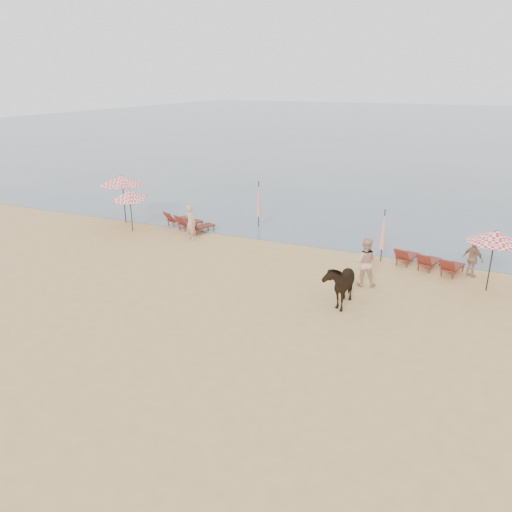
{
  "coord_description": "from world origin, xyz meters",
  "views": [
    {
      "loc": [
        7.26,
        -11.09,
        7.43
      ],
      "look_at": [
        0.0,
        5.0,
        1.1
      ],
      "focal_mm": 35.0,
      "sensor_mm": 36.0,
      "label": 1
    }
  ],
  "objects_px": {
    "beachgoer_right_a": "(365,262)",
    "beachgoer_right_b": "(473,259)",
    "umbrella_open_right": "(495,236)",
    "lounger_cluster_right": "(428,261)",
    "beachgoer_left": "(191,222)",
    "umbrella_open_left_a": "(122,180)",
    "umbrella_closed_right": "(383,230)",
    "cow": "(340,283)",
    "lounger_cluster_left": "(188,222)",
    "umbrella_open_left_b": "(130,195)",
    "umbrella_closed_left": "(259,199)"
  },
  "relations": [
    {
      "from": "lounger_cluster_right",
      "to": "umbrella_closed_left",
      "type": "bearing_deg",
      "value": 178.97
    },
    {
      "from": "beachgoer_left",
      "to": "beachgoer_right_a",
      "type": "distance_m",
      "value": 9.21
    },
    {
      "from": "umbrella_open_left_a",
      "to": "beachgoer_right_b",
      "type": "xyz_separation_m",
      "value": [
        17.39,
        -0.71,
        -1.58
      ]
    },
    {
      "from": "umbrella_closed_left",
      "to": "cow",
      "type": "distance_m",
      "value": 9.9
    },
    {
      "from": "umbrella_open_right",
      "to": "cow",
      "type": "distance_m",
      "value": 5.9
    },
    {
      "from": "umbrella_open_left_b",
      "to": "umbrella_closed_right",
      "type": "relative_size",
      "value": 0.96
    },
    {
      "from": "beachgoer_left",
      "to": "cow",
      "type": "bearing_deg",
      "value": 173.64
    },
    {
      "from": "umbrella_open_right",
      "to": "umbrella_open_left_a",
      "type": "bearing_deg",
      "value": 150.05
    },
    {
      "from": "umbrella_open_right",
      "to": "beachgoer_right_a",
      "type": "xyz_separation_m",
      "value": [
        -4.26,
        -1.36,
        -1.17
      ]
    },
    {
      "from": "beachgoer_right_a",
      "to": "beachgoer_right_b",
      "type": "bearing_deg",
      "value": -155.76
    },
    {
      "from": "umbrella_open_right",
      "to": "beachgoer_right_b",
      "type": "bearing_deg",
      "value": 91.69
    },
    {
      "from": "lounger_cluster_left",
      "to": "umbrella_open_right",
      "type": "bearing_deg",
      "value": 12.13
    },
    {
      "from": "cow",
      "to": "beachgoer_right_a",
      "type": "height_order",
      "value": "beachgoer_right_a"
    },
    {
      "from": "umbrella_open_left_a",
      "to": "beachgoer_right_a",
      "type": "xyz_separation_m",
      "value": [
        13.71,
        -3.3,
        -1.4
      ]
    },
    {
      "from": "umbrella_closed_right",
      "to": "lounger_cluster_left",
      "type": "bearing_deg",
      "value": 176.16
    },
    {
      "from": "cow",
      "to": "beachgoer_left",
      "type": "xyz_separation_m",
      "value": [
        -8.52,
        4.21,
        0.07
      ]
    },
    {
      "from": "umbrella_open_left_a",
      "to": "umbrella_open_left_b",
      "type": "relative_size",
      "value": 1.19
    },
    {
      "from": "umbrella_closed_right",
      "to": "beachgoer_left",
      "type": "relative_size",
      "value": 1.34
    },
    {
      "from": "umbrella_open_right",
      "to": "umbrella_closed_left",
      "type": "distance_m",
      "value": 11.86
    },
    {
      "from": "umbrella_closed_right",
      "to": "umbrella_open_right",
      "type": "bearing_deg",
      "value": -20.93
    },
    {
      "from": "umbrella_open_right",
      "to": "beachgoer_right_a",
      "type": "height_order",
      "value": "umbrella_open_right"
    },
    {
      "from": "umbrella_open_right",
      "to": "lounger_cluster_right",
      "type": "bearing_deg",
      "value": 125.47
    },
    {
      "from": "umbrella_open_right",
      "to": "cow",
      "type": "height_order",
      "value": "umbrella_open_right"
    },
    {
      "from": "umbrella_open_left_a",
      "to": "umbrella_open_left_b",
      "type": "height_order",
      "value": "umbrella_open_left_a"
    },
    {
      "from": "umbrella_open_left_a",
      "to": "umbrella_closed_right",
      "type": "height_order",
      "value": "umbrella_open_left_a"
    },
    {
      "from": "umbrella_open_left_b",
      "to": "beachgoer_right_b",
      "type": "xyz_separation_m",
      "value": [
        16.08,
        0.42,
        -1.13
      ]
    },
    {
      "from": "lounger_cluster_right",
      "to": "umbrella_open_left_b",
      "type": "height_order",
      "value": "umbrella_open_left_b"
    },
    {
      "from": "lounger_cluster_left",
      "to": "beachgoer_left",
      "type": "bearing_deg",
      "value": -31.61
    },
    {
      "from": "umbrella_closed_left",
      "to": "beachgoer_left",
      "type": "xyz_separation_m",
      "value": [
        -2.12,
        -3.32,
        -0.65
      ]
    },
    {
      "from": "lounger_cluster_left",
      "to": "beachgoer_right_a",
      "type": "bearing_deg",
      "value": 1.24
    },
    {
      "from": "lounger_cluster_left",
      "to": "umbrella_closed_left",
      "type": "distance_m",
      "value": 3.88
    },
    {
      "from": "cow",
      "to": "beachgoer_right_a",
      "type": "distance_m",
      "value": 2.03
    },
    {
      "from": "lounger_cluster_right",
      "to": "beachgoer_right_b",
      "type": "bearing_deg",
      "value": 13.24
    },
    {
      "from": "lounger_cluster_left",
      "to": "umbrella_open_left_b",
      "type": "bearing_deg",
      "value": -127.45
    },
    {
      "from": "umbrella_open_left_b",
      "to": "umbrella_closed_left",
      "type": "bearing_deg",
      "value": 33.27
    },
    {
      "from": "lounger_cluster_left",
      "to": "umbrella_open_left_b",
      "type": "xyz_separation_m",
      "value": [
        -2.4,
        -1.46,
        1.5
      ]
    },
    {
      "from": "umbrella_open_right",
      "to": "beachgoer_left",
      "type": "distance_m",
      "value": 13.28
    },
    {
      "from": "lounger_cluster_right",
      "to": "beachgoer_right_a",
      "type": "height_order",
      "value": "beachgoer_right_a"
    },
    {
      "from": "beachgoer_right_a",
      "to": "beachgoer_left",
      "type": "bearing_deg",
      "value": -24.92
    },
    {
      "from": "beachgoer_right_a",
      "to": "beachgoer_right_b",
      "type": "relative_size",
      "value": 1.24
    },
    {
      "from": "umbrella_open_left_b",
      "to": "umbrella_closed_left",
      "type": "height_order",
      "value": "umbrella_closed_left"
    },
    {
      "from": "umbrella_closed_right",
      "to": "beachgoer_right_a",
      "type": "relative_size",
      "value": 1.22
    },
    {
      "from": "cow",
      "to": "beachgoer_right_a",
      "type": "bearing_deg",
      "value": 76.24
    },
    {
      "from": "lounger_cluster_left",
      "to": "umbrella_closed_left",
      "type": "xyz_separation_m",
      "value": [
        3.18,
        1.91,
        1.11
      ]
    },
    {
      "from": "umbrella_open_left_a",
      "to": "umbrella_closed_right",
      "type": "distance_m",
      "value": 13.83
    },
    {
      "from": "umbrella_open_right",
      "to": "umbrella_closed_left",
      "type": "height_order",
      "value": "umbrella_closed_left"
    },
    {
      "from": "beachgoer_right_a",
      "to": "lounger_cluster_right",
      "type": "bearing_deg",
      "value": -137.73
    },
    {
      "from": "beachgoer_right_b",
      "to": "beachgoer_left",
      "type": "bearing_deg",
      "value": 37.48
    },
    {
      "from": "lounger_cluster_left",
      "to": "beachgoer_right_a",
      "type": "height_order",
      "value": "beachgoer_right_a"
    },
    {
      "from": "lounger_cluster_right",
      "to": "umbrella_closed_right",
      "type": "relative_size",
      "value": 1.22
    }
  ]
}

